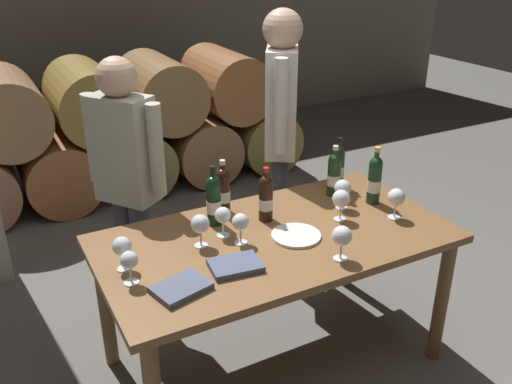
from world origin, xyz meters
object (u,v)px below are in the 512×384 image
object	(u,v)px
wine_glass_3	(341,199)
wine_glass_8	(223,216)
wine_bottle_1	(266,197)
sommelier_presenting	(281,123)
dining_table	(275,252)
wine_glass_1	(342,237)
wine_glass_7	(200,224)
tasting_notebook	(235,265)
wine_bottle_2	(334,174)
taster_seated_left	(127,173)
wine_glass_4	(129,261)
wine_bottle_5	(338,165)
wine_glass_5	(122,247)
serving_plate	(296,236)
wine_bottle_3	(223,190)
wine_bottle_0	(375,179)
wine_glass_6	(343,189)
wine_glass_2	(240,223)
wine_bottle_4	(214,200)
leather_ledger	(181,288)
wine_glass_0	(396,198)

from	to	relation	value
wine_glass_3	wine_glass_8	size ratio (longest dim) A/B	1.08
wine_bottle_1	sommelier_presenting	size ratio (longest dim) A/B	0.17
wine_bottle_1	dining_table	bearing A→B (deg)	-103.01
wine_glass_1	wine_glass_7	bearing A→B (deg)	141.48
tasting_notebook	sommelier_presenting	distance (m)	1.23
wine_bottle_2	wine_glass_1	bearing A→B (deg)	-122.56
dining_table	taster_seated_left	xyz separation A→B (m)	(-0.51, 0.72, 0.25)
wine_glass_4	taster_seated_left	size ratio (longest dim) A/B	0.10
wine_bottle_5	wine_glass_5	size ratio (longest dim) A/B	1.87
wine_glass_3	wine_glass_7	size ratio (longest dim) A/B	1.02
wine_glass_5	serving_plate	size ratio (longest dim) A/B	0.66
wine_bottle_3	wine_glass_4	bearing A→B (deg)	-145.99
wine_bottle_0	wine_glass_7	world-z (taller)	wine_bottle_0
wine_glass_5	wine_glass_6	distance (m)	1.18
wine_glass_2	wine_glass_3	xyz separation A→B (m)	(0.55, -0.02, 0.01)
wine_bottle_0	wine_bottle_3	world-z (taller)	wine_bottle_0
wine_bottle_4	leather_ledger	size ratio (longest dim) A/B	1.42
serving_plate	dining_table	bearing A→B (deg)	144.27
wine_bottle_1	taster_seated_left	distance (m)	0.78
wine_bottle_5	wine_glass_8	bearing A→B (deg)	-164.80
dining_table	wine_glass_1	xyz separation A→B (m)	(0.15, -0.32, 0.21)
wine_bottle_2	wine_bottle_3	distance (m)	0.64
wine_glass_4	leather_ledger	world-z (taller)	wine_glass_4
wine_bottle_5	wine_glass_6	bearing A→B (deg)	-120.83
wine_bottle_2	wine_glass_2	xyz separation A→B (m)	(-0.70, -0.24, -0.02)
wine_glass_8	leather_ledger	xyz separation A→B (m)	(-0.34, -0.33, -0.09)
wine_glass_0	wine_glass_2	bearing A→B (deg)	170.26
leather_ledger	wine_bottle_5	bearing A→B (deg)	11.12
wine_bottle_5	wine_glass_6	xyz separation A→B (m)	(-0.15, -0.25, -0.01)
dining_table	tasting_notebook	size ratio (longest dim) A/B	7.73
wine_glass_0	tasting_notebook	bearing A→B (deg)	-177.30
wine_glass_1	tasting_notebook	distance (m)	0.48
tasting_notebook	taster_seated_left	bearing A→B (deg)	110.60
wine_glass_5	wine_glass_0	bearing A→B (deg)	-7.38
dining_table	wine_bottle_3	xyz separation A→B (m)	(-0.11, 0.35, 0.22)
dining_table	wine_bottle_2	size ratio (longest dim) A/B	5.86
wine_glass_1	wine_glass_8	world-z (taller)	wine_glass_1
wine_glass_0	wine_glass_8	size ratio (longest dim) A/B	1.07
wine_bottle_2	wine_bottle_4	size ratio (longest dim) A/B	0.93
wine_bottle_1	wine_glass_8	world-z (taller)	wine_bottle_1
dining_table	wine_bottle_0	xyz separation A→B (m)	(0.65, 0.07, 0.23)
wine_bottle_5	serving_plate	distance (m)	0.67
wine_bottle_2	wine_glass_5	xyz separation A→B (m)	(-1.24, -0.20, -0.01)
wine_bottle_2	wine_glass_0	world-z (taller)	wine_bottle_2
wine_glass_0	wine_glass_6	distance (m)	0.28
taster_seated_left	wine_glass_2	bearing A→B (deg)	-65.10
wine_bottle_4	tasting_notebook	bearing A→B (deg)	-102.06
wine_glass_2	wine_glass_1	bearing A→B (deg)	-45.58
dining_table	tasting_notebook	xyz separation A→B (m)	(-0.30, -0.17, 0.11)
wine_glass_0	sommelier_presenting	world-z (taller)	sommelier_presenting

